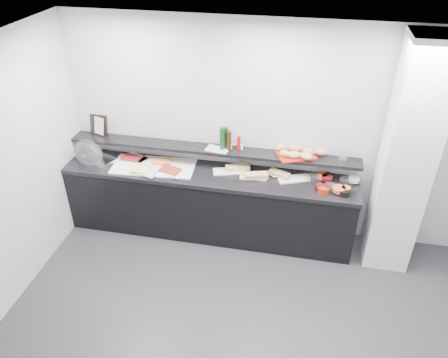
% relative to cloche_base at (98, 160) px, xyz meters
% --- Properties ---
extents(ground, '(5.00, 5.00, 0.00)m').
position_rel_cloche_base_xyz_m(ground, '(2.14, -1.70, -0.92)').
color(ground, '#2D2D30').
rests_on(ground, ground).
extents(back_wall, '(5.00, 0.02, 2.70)m').
position_rel_cloche_base_xyz_m(back_wall, '(2.14, 0.30, 0.43)').
color(back_wall, '#B8BAC0').
rests_on(back_wall, ground).
extents(ceiling, '(5.00, 5.00, 0.00)m').
position_rel_cloche_base_xyz_m(ceiling, '(2.14, -1.70, 1.78)').
color(ceiling, white).
rests_on(ceiling, back_wall).
extents(column, '(0.50, 0.50, 2.70)m').
position_rel_cloche_base_xyz_m(column, '(3.64, -0.05, 0.43)').
color(column, silver).
rests_on(column, ground).
extents(buffet_cabinet, '(3.60, 0.60, 0.85)m').
position_rel_cloche_base_xyz_m(buffet_cabinet, '(1.44, -0.00, -0.50)').
color(buffet_cabinet, black).
rests_on(buffet_cabinet, ground).
extents(counter_top, '(3.62, 0.62, 0.05)m').
position_rel_cloche_base_xyz_m(counter_top, '(1.44, -0.00, -0.05)').
color(counter_top, black).
rests_on(counter_top, buffet_cabinet).
extents(wall_shelf, '(3.60, 0.25, 0.04)m').
position_rel_cloche_base_xyz_m(wall_shelf, '(1.44, 0.17, 0.21)').
color(wall_shelf, black).
rests_on(wall_shelf, back_wall).
extents(cloche_base, '(0.50, 0.42, 0.04)m').
position_rel_cloche_base_xyz_m(cloche_base, '(0.00, 0.00, 0.00)').
color(cloche_base, silver).
rests_on(cloche_base, counter_top).
extents(cloche_dome, '(0.50, 0.42, 0.34)m').
position_rel_cloche_base_xyz_m(cloche_dome, '(-0.10, -0.04, 0.11)').
color(cloche_dome, white).
rests_on(cloche_dome, cloche_base).
extents(linen_runner, '(1.05, 0.56, 0.01)m').
position_rel_cloche_base_xyz_m(linen_runner, '(0.74, 0.00, -0.01)').
color(linen_runner, white).
rests_on(linen_runner, counter_top).
extents(platter_meat_a, '(0.37, 0.31, 0.01)m').
position_rel_cloche_base_xyz_m(platter_meat_a, '(0.45, 0.12, 0.00)').
color(platter_meat_a, white).
rests_on(platter_meat_a, linen_runner).
extents(food_meat_a, '(0.26, 0.19, 0.02)m').
position_rel_cloche_base_xyz_m(food_meat_a, '(0.40, 0.10, 0.02)').
color(food_meat_a, maroon).
rests_on(food_meat_a, platter_meat_a).
extents(platter_salmon, '(0.33, 0.25, 0.01)m').
position_rel_cloche_base_xyz_m(platter_salmon, '(0.68, 0.09, 0.00)').
color(platter_salmon, white).
rests_on(platter_salmon, linen_runner).
extents(food_salmon, '(0.25, 0.19, 0.02)m').
position_rel_cloche_base_xyz_m(food_salmon, '(0.82, 0.08, 0.02)').
color(food_salmon, orange).
rests_on(food_salmon, platter_salmon).
extents(platter_cheese, '(0.37, 0.30, 0.01)m').
position_rel_cloche_base_xyz_m(platter_cheese, '(0.70, -0.15, 0.00)').
color(platter_cheese, silver).
rests_on(platter_cheese, linen_runner).
extents(food_cheese, '(0.22, 0.15, 0.02)m').
position_rel_cloche_base_xyz_m(food_cheese, '(0.62, -0.17, 0.02)').
color(food_cheese, '#FEEA62').
rests_on(food_cheese, platter_cheese).
extents(platter_meat_b, '(0.34, 0.27, 0.01)m').
position_rel_cloche_base_xyz_m(platter_meat_b, '(1.02, -0.11, 0.00)').
color(platter_meat_b, white).
rests_on(platter_meat_b, linen_runner).
extents(food_meat_b, '(0.28, 0.22, 0.02)m').
position_rel_cloche_base_xyz_m(food_meat_b, '(0.99, -0.09, 0.02)').
color(food_meat_b, maroon).
rests_on(food_meat_b, platter_meat_b).
extents(sandwich_plate_left, '(0.41, 0.27, 0.01)m').
position_rel_cloche_base_xyz_m(sandwich_plate_left, '(1.68, 0.08, -0.01)').
color(sandwich_plate_left, white).
rests_on(sandwich_plate_left, counter_top).
extents(sandwich_food_left, '(0.31, 0.22, 0.06)m').
position_rel_cloche_base_xyz_m(sandwich_food_left, '(1.79, 0.12, 0.02)').
color(sandwich_food_left, '#D6BF70').
rests_on(sandwich_food_left, sandwich_plate_left).
extents(tongs_left, '(0.14, 0.10, 0.01)m').
position_rel_cloche_base_xyz_m(tongs_left, '(1.68, 0.08, -0.00)').
color(tongs_left, silver).
rests_on(tongs_left, sandwich_plate_left).
extents(sandwich_plate_mid, '(0.33, 0.17, 0.01)m').
position_rel_cloche_base_xyz_m(sandwich_plate_mid, '(2.00, 0.01, -0.01)').
color(sandwich_plate_mid, silver).
rests_on(sandwich_plate_mid, counter_top).
extents(sandwich_food_mid, '(0.30, 0.18, 0.06)m').
position_rel_cloche_base_xyz_m(sandwich_food_mid, '(2.03, -0.02, 0.02)').
color(sandwich_food_mid, tan).
rests_on(sandwich_food_mid, sandwich_plate_mid).
extents(tongs_mid, '(0.16, 0.05, 0.01)m').
position_rel_cloche_base_xyz_m(tongs_mid, '(1.99, -0.06, -0.00)').
color(tongs_mid, silver).
rests_on(tongs_mid, sandwich_plate_mid).
extents(sandwich_plate_right, '(0.40, 0.29, 0.01)m').
position_rel_cloche_base_xyz_m(sandwich_plate_right, '(2.48, 0.06, -0.01)').
color(sandwich_plate_right, white).
rests_on(sandwich_plate_right, counter_top).
extents(sandwich_food_right, '(0.27, 0.19, 0.06)m').
position_rel_cloche_base_xyz_m(sandwich_food_right, '(2.30, 0.08, 0.02)').
color(sandwich_food_right, tan).
rests_on(sandwich_food_right, sandwich_plate_right).
extents(tongs_right, '(0.16, 0.01, 0.01)m').
position_rel_cloche_base_xyz_m(tongs_right, '(2.30, 0.04, -0.00)').
color(tongs_right, silver).
rests_on(tongs_right, sandwich_plate_right).
extents(bowl_glass_fruit, '(0.24, 0.24, 0.07)m').
position_rel_cloche_base_xyz_m(bowl_glass_fruit, '(2.72, 0.09, 0.02)').
color(bowl_glass_fruit, silver).
rests_on(bowl_glass_fruit, counter_top).
extents(fill_glass_fruit, '(0.15, 0.15, 0.05)m').
position_rel_cloche_base_xyz_m(fill_glass_fruit, '(2.80, 0.14, 0.03)').
color(fill_glass_fruit, '#C7581B').
rests_on(fill_glass_fruit, bowl_glass_fruit).
extents(bowl_black_jam, '(0.18, 0.18, 0.07)m').
position_rel_cloche_base_xyz_m(bowl_black_jam, '(2.86, 0.13, 0.02)').
color(bowl_black_jam, black).
rests_on(bowl_black_jam, counter_top).
extents(fill_black_jam, '(0.15, 0.15, 0.05)m').
position_rel_cloche_base_xyz_m(fill_black_jam, '(2.86, 0.10, 0.03)').
color(fill_black_jam, '#520B0F').
rests_on(fill_black_jam, bowl_black_jam).
extents(bowl_glass_cream, '(0.22, 0.22, 0.07)m').
position_rel_cloche_base_xyz_m(bowl_glass_cream, '(3.09, 0.09, 0.02)').
color(bowl_glass_cream, white).
rests_on(bowl_glass_cream, counter_top).
extents(fill_glass_cream, '(0.16, 0.16, 0.05)m').
position_rel_cloche_base_xyz_m(fill_glass_cream, '(3.17, 0.14, 0.03)').
color(fill_glass_cream, white).
rests_on(fill_glass_cream, bowl_glass_cream).
extents(bowl_red_jam, '(0.16, 0.16, 0.07)m').
position_rel_cloche_base_xyz_m(bowl_red_jam, '(2.83, -0.15, 0.02)').
color(bowl_red_jam, maroon).
rests_on(bowl_red_jam, counter_top).
extents(fill_red_jam, '(0.09, 0.09, 0.05)m').
position_rel_cloche_base_xyz_m(fill_red_jam, '(2.78, -0.10, 0.03)').
color(fill_red_jam, '#4F0B0C').
rests_on(fill_red_jam, bowl_red_jam).
extents(bowl_glass_salmon, '(0.18, 0.18, 0.07)m').
position_rel_cloche_base_xyz_m(bowl_glass_salmon, '(2.90, -0.09, 0.02)').
color(bowl_glass_salmon, silver).
rests_on(bowl_glass_salmon, counter_top).
extents(fill_glass_salmon, '(0.16, 0.16, 0.05)m').
position_rel_cloche_base_xyz_m(fill_glass_salmon, '(3.00, -0.12, 0.03)').
color(fill_glass_salmon, '#CE5232').
rests_on(fill_glass_salmon, bowl_glass_salmon).
extents(bowl_black_fruit, '(0.16, 0.16, 0.07)m').
position_rel_cloche_base_xyz_m(bowl_black_fruit, '(3.05, -0.15, 0.02)').
color(bowl_black_fruit, black).
rests_on(bowl_black_fruit, counter_top).
extents(fill_black_fruit, '(0.12, 0.12, 0.05)m').
position_rel_cloche_base_xyz_m(fill_black_fruit, '(3.07, -0.10, 0.03)').
color(fill_black_fruit, orange).
rests_on(fill_black_fruit, bowl_black_fruit).
extents(framed_print, '(0.24, 0.09, 0.26)m').
position_rel_cloche_base_xyz_m(framed_print, '(-0.06, 0.27, 0.36)').
color(framed_print, black).
rests_on(framed_print, wall_shelf).
extents(print_art, '(0.19, 0.12, 0.22)m').
position_rel_cloche_base_xyz_m(print_art, '(-0.05, 0.24, 0.36)').
color(print_art, beige).
rests_on(print_art, framed_print).
extents(condiment_tray, '(0.29, 0.20, 0.01)m').
position_rel_cloche_base_xyz_m(condiment_tray, '(1.53, 0.15, 0.24)').
color(condiment_tray, silver).
rests_on(condiment_tray, wall_shelf).
extents(bottle_green_a, '(0.07, 0.07, 0.26)m').
position_rel_cloche_base_xyz_m(bottle_green_a, '(1.62, 0.22, 0.37)').
color(bottle_green_a, '#0E3513').
rests_on(bottle_green_a, condiment_tray).
extents(bottle_brown, '(0.06, 0.06, 0.24)m').
position_rel_cloche_base_xyz_m(bottle_brown, '(1.66, 0.18, 0.36)').
color(bottle_brown, '#321A09').
rests_on(bottle_brown, condiment_tray).
extents(bottle_green_b, '(0.08, 0.08, 0.28)m').
position_rel_cloche_base_xyz_m(bottle_green_b, '(1.59, 0.17, 0.38)').
color(bottle_green_b, '#0F3818').
rests_on(bottle_green_b, condiment_tray).
extents(bottle_hot, '(0.04, 0.04, 0.18)m').
position_rel_cloche_base_xyz_m(bottle_hot, '(1.78, 0.19, 0.33)').
color(bottle_hot, '#A90C15').
rests_on(bottle_hot, condiment_tray).
extents(shaker_salt, '(0.04, 0.04, 0.07)m').
position_rel_cloche_base_xyz_m(shaker_salt, '(1.69, 0.18, 0.28)').
color(shaker_salt, white).
rests_on(shaker_salt, condiment_tray).
extents(shaker_pepper, '(0.03, 0.03, 0.07)m').
position_rel_cloche_base_xyz_m(shaker_pepper, '(1.82, 0.19, 0.28)').
color(shaker_pepper, white).
rests_on(shaker_pepper, condiment_tray).
extents(bread_tray, '(0.52, 0.45, 0.02)m').
position_rel_cloche_base_xyz_m(bread_tray, '(2.47, 0.19, 0.24)').
color(bread_tray, '#9D2010').
rests_on(bread_tray, wall_shelf).
extents(bread_roll_nw, '(0.14, 0.12, 0.08)m').
position_rel_cloche_base_xyz_m(bread_roll_nw, '(2.28, 0.25, 0.29)').
color(bread_roll_nw, tan).
rests_on(bread_roll_nw, bread_tray).
extents(bread_roll_n, '(0.14, 0.10, 0.08)m').
position_rel_cloche_base_xyz_m(bread_roll_n, '(2.46, 0.26, 0.29)').
color(bread_roll_n, '#D78552').
rests_on(bread_roll_n, bread_tray).
extents(bread_roll_ne, '(0.14, 0.09, 0.08)m').
position_rel_cloche_base_xyz_m(bread_roll_ne, '(2.76, 0.24, 0.29)').
color(bread_roll_ne, tan).
rests_on(bread_roll_ne, bread_tray).
extents(bread_roll_sw, '(0.14, 0.10, 0.08)m').
position_rel_cloche_base_xyz_m(bread_roll_sw, '(2.34, 0.11, 0.29)').
color(bread_roll_sw, tan).
rests_on(bread_roll_sw, bread_tray).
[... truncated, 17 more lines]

